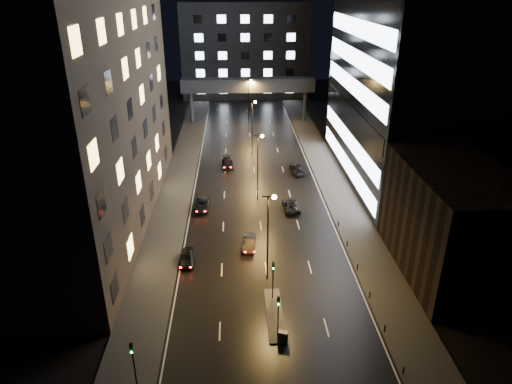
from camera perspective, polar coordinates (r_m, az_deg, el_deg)
The scene contains 25 objects.
ground at distance 78.97m, azimuth -0.24°, elevation 2.80°, with size 160.00×160.00×0.00m, color black.
sidewalk_left at distance 74.84m, azimuth -9.67°, elevation 1.21°, with size 5.00×110.00×0.15m, color #383533.
sidewalk_right at distance 75.91m, azimuth 9.40°, elevation 1.58°, with size 5.00×110.00×0.15m, color #383533.
building_left at distance 61.09m, azimuth -21.82°, elevation 14.10°, with size 15.00×48.00×40.00m, color #2D2319.
building_right_low at distance 53.59m, azimuth 23.30°, elevation -3.46°, with size 10.00×18.00×12.00m, color black.
building_right_glass at distance 75.06m, azimuth 20.35°, elevation 17.95°, with size 20.00×36.00×45.00m, color black.
building_far at distance 132.33m, azimuth -1.44°, elevation 17.34°, with size 34.00×14.00×25.00m, color #333335.
skybridge at distance 105.39m, azimuth -1.00°, elevation 13.14°, with size 30.00×3.00×10.00m.
median_island at distance 46.00m, azimuth 2.35°, elevation -15.05°, with size 1.60×8.00×0.15m, color #383533.
traffic_signal_near at distance 46.14m, azimuth 2.15°, elevation -10.18°, with size 0.28×0.34×4.40m.
traffic_signal_far at distance 41.77m, azimuth 2.79°, elevation -14.49°, with size 0.28×0.34×4.40m.
traffic_signal_corner at distance 38.88m, azimuth -15.13°, elevation -19.41°, with size 0.28×0.34×4.40m.
bollard_row at distance 50.98m, azimuth 13.26°, elevation -10.76°, with size 0.12×25.12×0.90m.
streetlight_near at distance 47.29m, azimuth 1.69°, elevation -4.37°, with size 1.45×0.50×10.15m.
streetlight_mid_a at distance 65.46m, azimuth 0.36°, elevation 4.16°, with size 1.45×0.50×10.15m.
streetlight_mid_b at distance 84.45m, azimuth -0.39°, elevation 8.93°, with size 1.45×0.50×10.15m.
streetlight_far at distance 103.83m, azimuth -0.87°, elevation 11.93°, with size 1.45×0.50×10.15m.
car_away_a at distance 53.65m, azimuth -8.60°, elevation -8.09°, with size 1.57×3.90×1.33m, color black.
car_away_b at distance 55.76m, azimuth -0.87°, elevation -6.38°, with size 1.43×4.11×1.36m, color black.
car_away_c at distance 65.38m, azimuth -6.79°, elevation -1.64°, with size 2.15×4.66×1.29m, color black.
car_away_d at distance 80.18m, azimuth -3.57°, elevation 3.61°, with size 1.89×4.64×1.35m, color black.
car_toward_a at distance 65.00m, azimuth 4.39°, elevation -1.69°, with size 2.14×4.65×1.29m, color black.
car_toward_b at distance 77.85m, azimuth 5.19°, elevation 2.95°, with size 2.08×5.13×1.49m, color black.
utility_cabinet at distance 42.86m, azimuth 3.37°, elevation -17.56°, with size 0.89×0.46×1.06m, color #464649.
cone_a at distance 43.19m, azimuth 3.07°, elevation -17.89°, with size 0.32×0.32×0.53m, color #FF350D.
Camera 1 is at (-3.25, -33.19, 29.48)m, focal length 32.00 mm.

